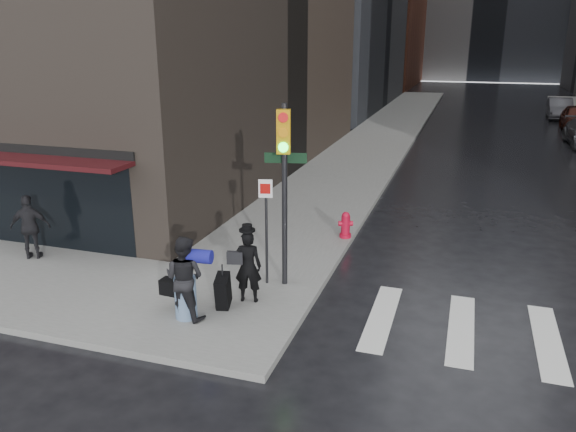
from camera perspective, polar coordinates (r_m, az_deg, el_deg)
name	(u,v)px	position (r m, az deg, el deg)	size (l,w,h in m)	color
ground	(209,314)	(12.14, -8.06, -9.83)	(140.00, 140.00, 0.00)	black
sidewalk_left	(390,127)	(37.36, 10.33, 8.87)	(4.00, 50.00, 0.15)	slate
storefront	(0,184)	(16.97, -27.23, 2.91)	(8.40, 1.11, 2.83)	black
man_overcoat	(243,270)	(11.93, -4.61, -5.52)	(0.91, 1.05, 1.77)	black
man_jeans	(184,277)	(11.41, -10.47, -6.16)	(1.23, 0.72, 1.73)	black
man_greycoat	(30,227)	(15.67, -24.70, -1.02)	(1.06, 0.78, 1.68)	black
traffic_light	(283,172)	(12.13, -0.56, 4.48)	(1.01, 0.57, 4.12)	black
fire_hydrant	(346,226)	(15.97, 5.86, -1.02)	(0.44, 0.33, 0.75)	#AF0A25
parked_car_5	(560,109)	(45.62, 25.89, 9.79)	(1.56, 4.47, 1.47)	#4B4B50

